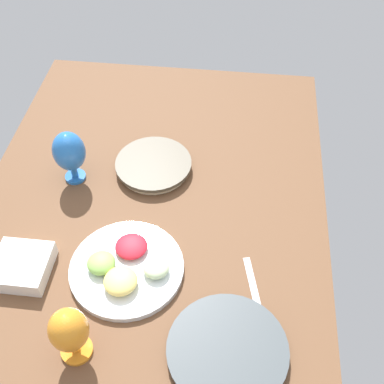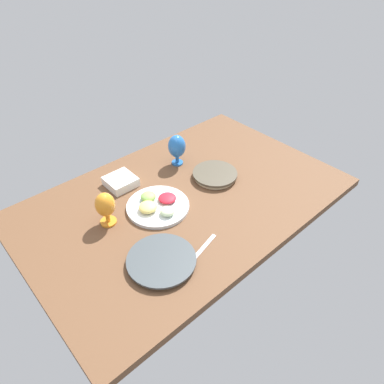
{
  "view_description": "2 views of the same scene",
  "coord_description": "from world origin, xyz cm",
  "px_view_note": "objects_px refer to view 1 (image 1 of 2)",
  "views": [
    {
      "loc": [
        83.16,
        22.83,
        110.89
      ],
      "look_at": [
        -8.15,
        12.33,
        7.68
      ],
      "focal_mm": 45.37,
      "sensor_mm": 36.0,
      "label": 1
    },
    {
      "loc": [
        88.3,
        103.83,
        113.8
      ],
      "look_at": [
        0.79,
        6.56,
        7.68
      ],
      "focal_mm": 32.84,
      "sensor_mm": 36.0,
      "label": 2
    }
  ],
  "objects_px": {
    "dinner_plate_right": "(227,351)",
    "hurricane_glass_blue": "(69,152)",
    "dinner_plate_left": "(154,166)",
    "square_bowl_white": "(22,266)",
    "fruit_platter": "(126,267)",
    "hurricane_glass_orange": "(69,331)"
  },
  "relations": [
    {
      "from": "square_bowl_white",
      "to": "hurricane_glass_blue",
      "type": "bearing_deg",
      "value": 173.07
    },
    {
      "from": "dinner_plate_left",
      "to": "fruit_platter",
      "type": "distance_m",
      "value": 0.39
    },
    {
      "from": "dinner_plate_right",
      "to": "hurricane_glass_blue",
      "type": "distance_m",
      "value": 0.73
    },
    {
      "from": "dinner_plate_right",
      "to": "fruit_platter",
      "type": "height_order",
      "value": "fruit_platter"
    },
    {
      "from": "dinner_plate_left",
      "to": "square_bowl_white",
      "type": "relative_size",
      "value": 1.67
    },
    {
      "from": "dinner_plate_right",
      "to": "square_bowl_white",
      "type": "height_order",
      "value": "square_bowl_white"
    },
    {
      "from": "dinner_plate_left",
      "to": "dinner_plate_right",
      "type": "bearing_deg",
      "value": 25.18
    },
    {
      "from": "dinner_plate_left",
      "to": "square_bowl_white",
      "type": "height_order",
      "value": "square_bowl_white"
    },
    {
      "from": "dinner_plate_right",
      "to": "hurricane_glass_orange",
      "type": "bearing_deg",
      "value": -84.31
    },
    {
      "from": "hurricane_glass_orange",
      "to": "hurricane_glass_blue",
      "type": "distance_m",
      "value": 0.57
    },
    {
      "from": "dinner_plate_right",
      "to": "fruit_platter",
      "type": "bearing_deg",
      "value": -124.81
    },
    {
      "from": "fruit_platter",
      "to": "hurricane_glass_orange",
      "type": "height_order",
      "value": "hurricane_glass_orange"
    },
    {
      "from": "dinner_plate_left",
      "to": "hurricane_glass_blue",
      "type": "xyz_separation_m",
      "value": [
        0.07,
        -0.24,
        0.09
      ]
    },
    {
      "from": "dinner_plate_left",
      "to": "fruit_platter",
      "type": "bearing_deg",
      "value": -1.26
    },
    {
      "from": "dinner_plate_left",
      "to": "fruit_platter",
      "type": "height_order",
      "value": "fruit_platter"
    },
    {
      "from": "dinner_plate_left",
      "to": "dinner_plate_right",
      "type": "xyz_separation_m",
      "value": [
        0.58,
        0.27,
        -0.0
      ]
    },
    {
      "from": "dinner_plate_left",
      "to": "hurricane_glass_blue",
      "type": "bearing_deg",
      "value": -74.69
    },
    {
      "from": "hurricane_glass_orange",
      "to": "square_bowl_white",
      "type": "bearing_deg",
      "value": -134.82
    },
    {
      "from": "dinner_plate_right",
      "to": "square_bowl_white",
      "type": "distance_m",
      "value": 0.58
    },
    {
      "from": "dinner_plate_right",
      "to": "hurricane_glass_blue",
      "type": "height_order",
      "value": "hurricane_glass_blue"
    },
    {
      "from": "hurricane_glass_blue",
      "to": "square_bowl_white",
      "type": "bearing_deg",
      "value": -6.93
    },
    {
      "from": "hurricane_glass_orange",
      "to": "hurricane_glass_blue",
      "type": "xyz_separation_m",
      "value": [
        -0.55,
        -0.16,
        0.01
      ]
    }
  ]
}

